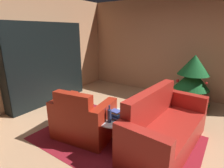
# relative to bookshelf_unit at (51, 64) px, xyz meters

# --- Properties ---
(ground_plane) EXTENTS (6.73, 6.73, 0.00)m
(ground_plane) POSITION_rel_bookshelf_unit_xyz_m (2.58, -0.40, -1.00)
(ground_plane) COLOR tan
(wall_back) EXTENTS (5.73, 0.06, 2.72)m
(wall_back) POSITION_rel_bookshelf_unit_xyz_m (2.58, 2.29, 0.36)
(wall_back) COLOR tan
(wall_back) RESTS_ON ground
(wall_left) EXTENTS (0.06, 5.45, 2.72)m
(wall_left) POSITION_rel_bookshelf_unit_xyz_m (-0.26, -0.40, 0.36)
(wall_left) COLOR tan
(wall_left) RESTS_ON ground
(area_rug) EXTENTS (2.72, 1.88, 0.01)m
(area_rug) POSITION_rel_bookshelf_unit_xyz_m (2.41, -0.59, -0.99)
(area_rug) COLOR maroon
(area_rug) RESTS_ON ground
(bookshelf_unit) EXTENTS (0.36, 2.18, 2.03)m
(bookshelf_unit) POSITION_rel_bookshelf_unit_xyz_m (0.00, 0.00, 0.00)
(bookshelf_unit) COLOR black
(bookshelf_unit) RESTS_ON ground
(armchair_red) EXTENTS (1.08, 0.84, 0.91)m
(armchair_red) POSITION_rel_bookshelf_unit_xyz_m (1.89, -0.87, -0.67)
(armchair_red) COLOR maroon
(armchair_red) RESTS_ON ground
(couch_red) EXTENTS (0.91, 1.88, 0.93)m
(couch_red) POSITION_rel_bookshelf_unit_xyz_m (3.15, -0.33, -0.68)
(couch_red) COLOR #A12119
(couch_red) RESTS_ON ground
(coffee_table) EXTENTS (0.72, 0.72, 0.45)m
(coffee_table) POSITION_rel_bookshelf_unit_xyz_m (2.41, -0.65, -0.59)
(coffee_table) COLOR black
(coffee_table) RESTS_ON ground
(book_stack_on_table) EXTENTS (0.22, 0.17, 0.13)m
(book_stack_on_table) POSITION_rel_bookshelf_unit_xyz_m (2.45, -0.68, -0.48)
(book_stack_on_table) COLOR #E3C456
(book_stack_on_table) RESTS_ON coffee_table
(bottle_on_table) EXTENTS (0.06, 0.06, 0.28)m
(bottle_on_table) POSITION_rel_bookshelf_unit_xyz_m (2.44, -0.84, -0.43)
(bottle_on_table) COLOR navy
(bottle_on_table) RESTS_ON coffee_table
(decorated_tree) EXTENTS (0.90, 0.90, 1.31)m
(decorated_tree) POSITION_rel_bookshelf_unit_xyz_m (3.18, 1.51, -0.32)
(decorated_tree) COLOR brown
(decorated_tree) RESTS_ON ground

